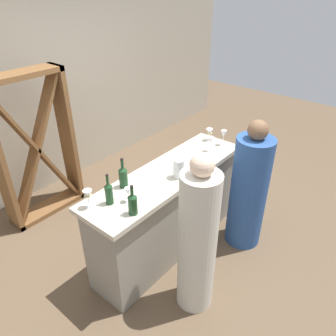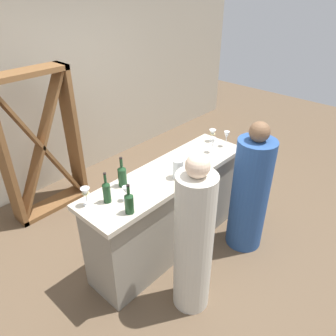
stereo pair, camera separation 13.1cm
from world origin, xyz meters
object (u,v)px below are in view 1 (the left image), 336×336
object	(u,v)px
wine_bottle_leftmost_olive_green	(109,193)
wine_bottle_second_left_olive_green	(133,203)
wine_bottle_center_olive_green	(123,176)
wine_glass_near_left	(196,158)
wine_glass_far_left	(128,192)
wine_glass_far_right	(88,196)
water_pitcher	(179,168)
wine_glass_far_center	(209,132)
person_center_guest	(197,242)
wine_glass_near_center	(224,134)
wine_rack	(36,149)
person_left_guest	(249,191)
wine_glass_near_right	(211,141)

from	to	relation	value
wine_bottle_leftmost_olive_green	wine_bottle_second_left_olive_green	xyz separation A→B (m)	(0.03, -0.25, -0.01)
wine_bottle_center_olive_green	wine_glass_near_left	bearing A→B (deg)	-22.04
wine_bottle_second_left_olive_green	wine_glass_far_left	world-z (taller)	wine_bottle_second_left_olive_green
wine_glass_far_right	water_pitcher	xyz separation A→B (m)	(0.86, -0.29, -0.02)
wine_glass_far_center	person_center_guest	size ratio (longest dim) A/B	0.09
wine_glass_near_center	wine_glass_far_left	size ratio (longest dim) A/B	1.28
wine_glass_far_center	water_pitcher	world-z (taller)	water_pitcher
wine_glass_far_right	wine_bottle_leftmost_olive_green	bearing A→B (deg)	-31.80
wine_glass_near_left	wine_glass_far_right	world-z (taller)	wine_glass_far_right
wine_rack	wine_bottle_second_left_olive_green	bearing A→B (deg)	-96.13
wine_bottle_leftmost_olive_green	wine_glass_far_right	world-z (taller)	wine_bottle_leftmost_olive_green
wine_rack	person_left_guest	world-z (taller)	wine_rack
wine_bottle_center_olive_green	wine_glass_far_right	size ratio (longest dim) A/B	1.73
water_pitcher	person_center_guest	xyz separation A→B (m)	(-0.39, -0.51, -0.35)
wine_bottle_leftmost_olive_green	wine_bottle_center_olive_green	size ratio (longest dim) A/B	0.98
wine_bottle_second_left_olive_green	wine_glass_far_right	xyz separation A→B (m)	(-0.18, 0.35, 0.02)
wine_glass_near_left	person_center_guest	xyz separation A→B (m)	(-0.66, -0.50, -0.35)
wine_glass_near_left	wine_glass_far_left	world-z (taller)	wine_glass_far_left
wine_glass_near_center	wine_glass_far_left	world-z (taller)	wine_glass_near_center
wine_glass_near_right	water_pitcher	size ratio (longest dim) A/B	0.89
wine_glass_far_right	wine_glass_near_right	bearing A→B (deg)	-8.32
wine_rack	wine_glass_near_right	distance (m)	2.07
person_left_guest	person_center_guest	size ratio (longest dim) A/B	0.94
wine_glass_near_left	person_center_guest	size ratio (longest dim) A/B	0.09
wine_glass_near_left	wine_glass_far_right	bearing A→B (deg)	165.40
wine_bottle_leftmost_olive_green	person_center_guest	xyz separation A→B (m)	(0.32, -0.71, -0.37)
wine_bottle_center_olive_green	wine_glass_near_left	distance (m)	0.79
wine_glass_near_right	water_pitcher	bearing A→B (deg)	-174.30
wine_glass_far_left	wine_rack	bearing A→B (deg)	86.51
wine_glass_near_center	wine_glass_near_right	bearing A→B (deg)	172.78
wine_glass_far_left	water_pitcher	distance (m)	0.59
wine_bottle_leftmost_olive_green	wine_glass_near_right	world-z (taller)	wine_bottle_leftmost_olive_green
wine_bottle_center_olive_green	wine_glass_near_center	bearing A→B (deg)	-10.61
wine_rack	wine_glass_far_left	xyz separation A→B (m)	(-0.10, -1.69, 0.19)
wine_bottle_leftmost_olive_green	person_left_guest	bearing A→B (deg)	-25.49
wine_rack	wine_glass_near_right	size ratio (longest dim) A/B	10.63
wine_bottle_second_left_olive_green	wine_glass_near_left	world-z (taller)	wine_bottle_second_left_olive_green
wine_glass_near_center	wine_glass_far_left	xyz separation A→B (m)	(-1.46, 0.05, -0.03)
wine_glass_far_right	person_left_guest	bearing A→B (deg)	-26.14
wine_bottle_leftmost_olive_green	wine_bottle_center_olive_green	distance (m)	0.27
wine_bottle_leftmost_olive_green	person_left_guest	size ratio (longest dim) A/B	0.19
wine_glass_far_right	wine_glass_near_left	bearing A→B (deg)	-14.60
wine_glass_near_right	wine_glass_far_left	xyz separation A→B (m)	(-1.24, 0.02, -0.03)
wine_bottle_leftmost_olive_green	wine_glass_far_right	size ratio (longest dim) A/B	1.69
wine_glass_near_right	person_left_guest	size ratio (longest dim) A/B	0.11
wine_rack	wine_glass_near_center	xyz separation A→B (m)	(1.36, -1.75, 0.22)
person_left_guest	wine_bottle_leftmost_olive_green	bearing A→B (deg)	67.04
wine_rack	person_center_guest	world-z (taller)	wine_rack
person_center_guest	wine_glass_near_left	bearing A→B (deg)	-72.32
wine_bottle_second_left_olive_green	wine_glass_near_left	xyz separation A→B (m)	(0.95, 0.05, -0.01)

